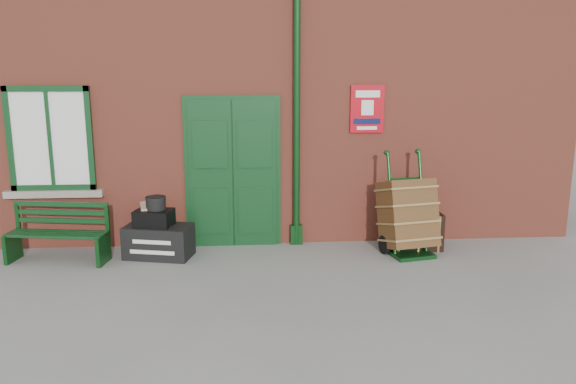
{
  "coord_description": "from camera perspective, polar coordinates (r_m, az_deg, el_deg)",
  "views": [
    {
      "loc": [
        -0.09,
        -6.79,
        2.61
      ],
      "look_at": [
        0.46,
        0.6,
        1.0
      ],
      "focal_mm": 35.0,
      "sensor_mm": 36.0,
      "label": 1
    }
  ],
  "objects": [
    {
      "name": "suitcase_front",
      "position": [
        8.29,
        -12.29,
        -4.04
      ],
      "size": [
        0.44,
        0.53,
        0.65
      ],
      "primitive_type": "cube",
      "rotation": [
        0.0,
        -0.28,
        0.21
      ],
      "color": "tan",
      "rests_on": "ground"
    },
    {
      "name": "bench",
      "position": [
        8.42,
        -22.28,
        -3.72
      ],
      "size": [
        1.41,
        0.63,
        0.84
      ],
      "rotation": [
        0.0,
        0.0,
        -0.16
      ],
      "color": "#0E3617",
      "rests_on": "ground"
    },
    {
      "name": "houdini_trunk",
      "position": [
        8.22,
        -12.99,
        -4.9
      ],
      "size": [
        1.01,
        0.7,
        0.46
      ],
      "primitive_type": "cube",
      "rotation": [
        0.0,
        0.0,
        -0.23
      ],
      "color": "black",
      "rests_on": "ground"
    },
    {
      "name": "dark_trunk",
      "position": [
        8.61,
        12.72,
        -3.8
      ],
      "size": [
        0.76,
        0.51,
        0.55
      ],
      "primitive_type": "cube",
      "rotation": [
        0.0,
        0.0,
        -0.02
      ],
      "color": "black",
      "rests_on": "ground"
    },
    {
      "name": "porter_trolley",
      "position": [
        8.27,
        12.05,
        -2.34
      ],
      "size": [
        0.85,
        0.89,
        1.46
      ],
      "rotation": [
        0.0,
        0.0,
        0.21
      ],
      "color": "#0D3512",
      "rests_on": "ground"
    },
    {
      "name": "station_building",
      "position": [
        10.29,
        -3.82,
        9.74
      ],
      "size": [
        10.3,
        4.3,
        4.36
      ],
      "color": "#AA4936",
      "rests_on": "ground"
    },
    {
      "name": "hatbox",
      "position": [
        8.11,
        -13.28,
        -1.1
      ],
      "size": [
        0.33,
        0.33,
        0.18
      ],
      "primitive_type": "cylinder",
      "rotation": [
        0.0,
        0.0,
        -0.23
      ],
      "color": "black",
      "rests_on": "strongbox"
    },
    {
      "name": "ground",
      "position": [
        7.27,
        -3.31,
        -8.79
      ],
      "size": [
        80.0,
        80.0,
        0.0
      ],
      "primitive_type": "plane",
      "color": "gray",
      "rests_on": "ground"
    },
    {
      "name": "suitcase_back",
      "position": [
        8.4,
        -13.44,
        -3.52
      ],
      "size": [
        0.45,
        0.58,
        0.75
      ],
      "primitive_type": "cube",
      "rotation": [
        0.0,
        -0.21,
        0.21
      ],
      "color": "tan",
      "rests_on": "ground"
    },
    {
      "name": "strongbox",
      "position": [
        8.13,
        -13.45,
        -2.57
      ],
      "size": [
        0.58,
        0.47,
        0.23
      ],
      "primitive_type": "cube",
      "rotation": [
        0.0,
        0.0,
        -0.23
      ],
      "color": "black",
      "rests_on": "houdini_trunk"
    }
  ]
}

